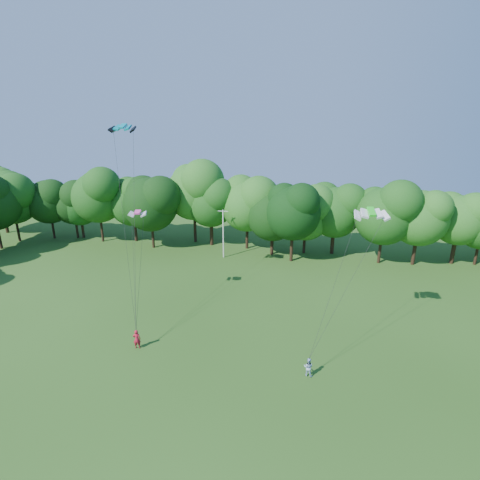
# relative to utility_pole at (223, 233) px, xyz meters

# --- Properties ---
(ground) EXTENTS (160.00, 160.00, 0.00)m
(ground) POSITION_rel_utility_pole_xyz_m (4.84, -31.93, -3.74)
(ground) COLOR #274B14
(ground) RESTS_ON ground
(utility_pole) EXTENTS (1.45, 0.18, 7.23)m
(utility_pole) POSITION_rel_utility_pole_xyz_m (0.00, 0.00, 0.00)
(utility_pole) COLOR silver
(utility_pole) RESTS_ON ground
(kite_flyer_left) EXTENTS (0.75, 0.57, 1.84)m
(kite_flyer_left) POSITION_rel_utility_pole_xyz_m (-3.09, -23.64, -2.82)
(kite_flyer_left) COLOR #B5172C
(kite_flyer_left) RESTS_ON ground
(kite_flyer_right) EXTENTS (0.90, 0.78, 1.60)m
(kite_flyer_right) POSITION_rel_utility_pole_xyz_m (12.07, -25.00, -2.94)
(kite_flyer_right) COLOR #A1BDDF
(kite_flyer_right) RESTS_ON ground
(kite_teal) EXTENTS (2.63, 1.27, 0.51)m
(kite_teal) POSITION_rel_utility_pole_xyz_m (-6.99, -14.41, 15.24)
(kite_teal) COLOR #058897
(kite_teal) RESTS_ON ground
(kite_green) EXTENTS (2.94, 1.54, 0.60)m
(kite_green) POSITION_rel_utility_pole_xyz_m (16.77, -18.60, 8.49)
(kite_green) COLOR #20DB23
(kite_green) RESTS_ON ground
(kite_pink) EXTENTS (1.90, 1.18, 0.31)m
(kite_pink) POSITION_rel_utility_pole_xyz_m (-5.33, -16.37, 7.01)
(kite_pink) COLOR #FC46A6
(kite_pink) RESTS_ON ground
(tree_back_west) EXTENTS (7.52, 7.52, 10.94)m
(tree_back_west) POSITION_rel_utility_pole_xyz_m (-25.74, 5.48, 3.09)
(tree_back_west) COLOR #331D14
(tree_back_west) RESTS_ON ground
(tree_back_center) EXTENTS (8.37, 8.37, 12.17)m
(tree_back_center) POSITION_rel_utility_pole_xyz_m (9.93, 0.18, 3.86)
(tree_back_center) COLOR #322013
(tree_back_center) RESTS_ON ground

